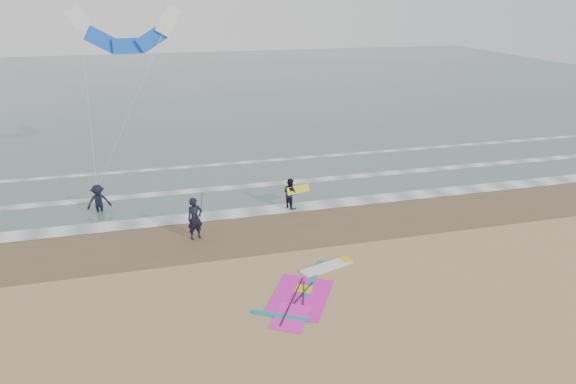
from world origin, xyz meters
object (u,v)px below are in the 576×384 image
object	(u,v)px
windsurf_rig	(309,288)
person_walking	(290,193)
person_wading	(98,196)
person_standing	(195,219)
surf_kite	(126,34)

from	to	relation	value
windsurf_rig	person_walking	size ratio (longest dim) A/B	2.97
person_wading	person_walking	bearing A→B (deg)	-23.54
person_standing	person_walking	bearing A→B (deg)	6.37
windsurf_rig	surf_kite	size ratio (longest dim) A/B	0.55
windsurf_rig	person_standing	world-z (taller)	person_standing
person_standing	person_walking	xyz separation A→B (m)	(5.10, 2.38, -0.18)
windsurf_rig	person_walking	bearing A→B (deg)	80.05
person_wading	person_standing	bearing A→B (deg)	-55.98
person_walking	surf_kite	bearing A→B (deg)	30.47
person_standing	person_wading	distance (m)	6.21
windsurf_rig	person_standing	bearing A→B (deg)	124.25
windsurf_rig	person_standing	xyz separation A→B (m)	(-3.73, 5.47, 0.96)
person_standing	surf_kite	size ratio (longest dim) A/B	0.23
windsurf_rig	person_wading	distance (m)	12.79
windsurf_rig	person_standing	size ratio (longest dim) A/B	2.44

